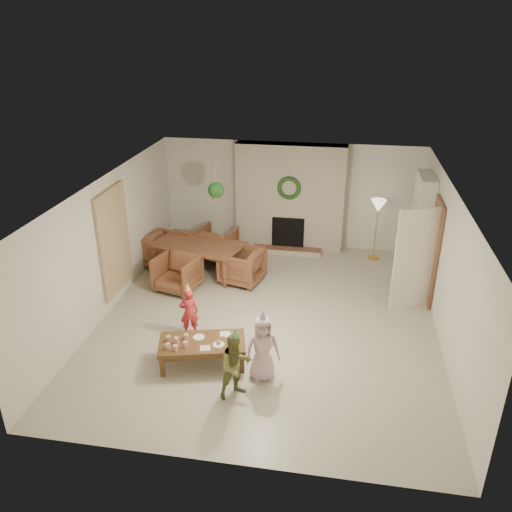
% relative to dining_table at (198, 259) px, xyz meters
% --- Properties ---
extents(floor, '(7.00, 7.00, 0.00)m').
position_rel_dining_table_xyz_m(floor, '(1.77, -1.60, -0.33)').
color(floor, '#B7B29E').
rests_on(floor, ground).
extents(ceiling, '(7.00, 7.00, 0.00)m').
position_rel_dining_table_xyz_m(ceiling, '(1.77, -1.60, 2.17)').
color(ceiling, white).
rests_on(ceiling, wall_back).
extents(wall_back, '(7.00, 0.00, 7.00)m').
position_rel_dining_table_xyz_m(wall_back, '(1.77, 1.90, 0.92)').
color(wall_back, silver).
rests_on(wall_back, floor).
extents(wall_front, '(7.00, 0.00, 7.00)m').
position_rel_dining_table_xyz_m(wall_front, '(1.77, -5.10, 0.92)').
color(wall_front, silver).
rests_on(wall_front, floor).
extents(wall_left, '(0.00, 7.00, 7.00)m').
position_rel_dining_table_xyz_m(wall_left, '(-1.23, -1.60, 0.92)').
color(wall_left, silver).
rests_on(wall_left, floor).
extents(wall_right, '(0.00, 7.00, 7.00)m').
position_rel_dining_table_xyz_m(wall_right, '(4.77, -1.60, 0.92)').
color(wall_right, silver).
rests_on(wall_right, floor).
extents(fireplace_mass, '(2.50, 0.40, 2.50)m').
position_rel_dining_table_xyz_m(fireplace_mass, '(1.77, 1.70, 0.92)').
color(fireplace_mass, maroon).
rests_on(fireplace_mass, floor).
extents(fireplace_hearth, '(1.60, 0.30, 0.12)m').
position_rel_dining_table_xyz_m(fireplace_hearth, '(1.77, 1.35, -0.27)').
color(fireplace_hearth, '#5D2719').
rests_on(fireplace_hearth, floor).
extents(fireplace_firebox, '(0.75, 0.12, 0.75)m').
position_rel_dining_table_xyz_m(fireplace_firebox, '(1.77, 1.52, 0.12)').
color(fireplace_firebox, black).
rests_on(fireplace_firebox, floor).
extents(fireplace_wreath, '(0.54, 0.10, 0.54)m').
position_rel_dining_table_xyz_m(fireplace_wreath, '(1.77, 1.47, 1.22)').
color(fireplace_wreath, '#1B4018').
rests_on(fireplace_wreath, fireplace_mass).
extents(floor_lamp_base, '(0.26, 0.26, 0.03)m').
position_rel_dining_table_xyz_m(floor_lamp_base, '(3.77, 1.40, -0.32)').
color(floor_lamp_base, gold).
rests_on(floor_lamp_base, floor).
extents(floor_lamp_post, '(0.03, 0.03, 1.27)m').
position_rel_dining_table_xyz_m(floor_lamp_post, '(3.77, 1.40, 0.32)').
color(floor_lamp_post, gold).
rests_on(floor_lamp_post, floor).
extents(floor_lamp_shade, '(0.34, 0.34, 0.28)m').
position_rel_dining_table_xyz_m(floor_lamp_shade, '(3.77, 1.40, 0.93)').
color(floor_lamp_shade, beige).
rests_on(floor_lamp_shade, floor_lamp_post).
extents(bookshelf_carcass, '(0.30, 1.00, 2.20)m').
position_rel_dining_table_xyz_m(bookshelf_carcass, '(4.61, 0.70, 0.77)').
color(bookshelf_carcass, white).
rests_on(bookshelf_carcass, floor).
extents(bookshelf_shelf_a, '(0.30, 0.92, 0.03)m').
position_rel_dining_table_xyz_m(bookshelf_shelf_a, '(4.59, 0.70, 0.12)').
color(bookshelf_shelf_a, white).
rests_on(bookshelf_shelf_a, bookshelf_carcass).
extents(bookshelf_shelf_b, '(0.30, 0.92, 0.03)m').
position_rel_dining_table_xyz_m(bookshelf_shelf_b, '(4.59, 0.70, 0.52)').
color(bookshelf_shelf_b, white).
rests_on(bookshelf_shelf_b, bookshelf_carcass).
extents(bookshelf_shelf_c, '(0.30, 0.92, 0.03)m').
position_rel_dining_table_xyz_m(bookshelf_shelf_c, '(4.59, 0.70, 0.92)').
color(bookshelf_shelf_c, white).
rests_on(bookshelf_shelf_c, bookshelf_carcass).
extents(bookshelf_shelf_d, '(0.30, 0.92, 0.03)m').
position_rel_dining_table_xyz_m(bookshelf_shelf_d, '(4.59, 0.70, 1.32)').
color(bookshelf_shelf_d, white).
rests_on(bookshelf_shelf_d, bookshelf_carcass).
extents(books_row_lower, '(0.20, 0.40, 0.24)m').
position_rel_dining_table_xyz_m(books_row_lower, '(4.57, 0.55, 0.26)').
color(books_row_lower, maroon).
rests_on(books_row_lower, bookshelf_shelf_a).
extents(books_row_mid, '(0.20, 0.44, 0.24)m').
position_rel_dining_table_xyz_m(books_row_mid, '(4.57, 0.75, 0.66)').
color(books_row_mid, '#296399').
rests_on(books_row_mid, bookshelf_shelf_b).
extents(books_row_upper, '(0.20, 0.36, 0.22)m').
position_rel_dining_table_xyz_m(books_row_upper, '(4.57, 0.60, 1.05)').
color(books_row_upper, gold).
rests_on(books_row_upper, bookshelf_shelf_c).
extents(door_frame, '(0.05, 0.86, 2.04)m').
position_rel_dining_table_xyz_m(door_frame, '(4.73, -0.40, 0.69)').
color(door_frame, brown).
rests_on(door_frame, floor).
extents(door_leaf, '(0.77, 0.32, 2.00)m').
position_rel_dining_table_xyz_m(door_leaf, '(4.35, -0.78, 0.67)').
color(door_leaf, beige).
rests_on(door_leaf, floor).
extents(curtain_panel, '(0.06, 1.20, 2.00)m').
position_rel_dining_table_xyz_m(curtain_panel, '(-1.19, -1.40, 0.92)').
color(curtain_panel, '#CABA8F').
rests_on(curtain_panel, wall_left).
extents(dining_table, '(2.10, 1.51, 0.67)m').
position_rel_dining_table_xyz_m(dining_table, '(0.00, 0.00, 0.00)').
color(dining_table, brown).
rests_on(dining_table, floor).
extents(dining_chair_near, '(0.97, 0.98, 0.74)m').
position_rel_dining_table_xyz_m(dining_chair_near, '(-0.21, -0.81, 0.03)').
color(dining_chair_near, brown).
rests_on(dining_chair_near, floor).
extents(dining_chair_far, '(0.97, 0.98, 0.74)m').
position_rel_dining_table_xyz_m(dining_chair_far, '(0.21, 0.81, 0.03)').
color(dining_chair_far, brown).
rests_on(dining_chair_far, floor).
extents(dining_chair_left, '(0.98, 0.97, 0.74)m').
position_rel_dining_table_xyz_m(dining_chair_left, '(-0.81, 0.21, 0.03)').
color(dining_chair_left, brown).
rests_on(dining_chair_left, floor).
extents(dining_chair_right, '(0.98, 0.97, 0.74)m').
position_rel_dining_table_xyz_m(dining_chair_right, '(1.01, -0.27, 0.03)').
color(dining_chair_right, brown).
rests_on(dining_chair_right, floor).
extents(hanging_plant_cord, '(0.01, 0.01, 0.70)m').
position_rel_dining_table_xyz_m(hanging_plant_cord, '(0.47, -0.10, 1.82)').
color(hanging_plant_cord, tan).
rests_on(hanging_plant_cord, ceiling).
extents(hanging_plant_pot, '(0.16, 0.16, 0.12)m').
position_rel_dining_table_xyz_m(hanging_plant_pot, '(0.47, -0.10, 1.47)').
color(hanging_plant_pot, '#A45834').
rests_on(hanging_plant_pot, hanging_plant_cord).
extents(hanging_plant_foliage, '(0.32, 0.32, 0.32)m').
position_rel_dining_table_xyz_m(hanging_plant_foliage, '(0.47, -0.10, 1.59)').
color(hanging_plant_foliage, '#174619').
rests_on(hanging_plant_foliage, hanging_plant_pot).
extents(coffee_table_top, '(1.47, 0.98, 0.06)m').
position_rel_dining_table_xyz_m(coffee_table_top, '(0.94, -3.15, 0.05)').
color(coffee_table_top, '#56381C').
rests_on(coffee_table_top, floor).
extents(coffee_table_apron, '(1.35, 0.86, 0.08)m').
position_rel_dining_table_xyz_m(coffee_table_apron, '(0.94, -3.15, -0.02)').
color(coffee_table_apron, '#56381C').
rests_on(coffee_table_apron, floor).
extents(coffee_leg_fl, '(0.09, 0.09, 0.35)m').
position_rel_dining_table_xyz_m(coffee_leg_fl, '(0.41, -3.57, -0.16)').
color(coffee_leg_fl, '#56381C').
rests_on(coffee_leg_fl, floor).
extents(coffee_leg_fr, '(0.09, 0.09, 0.35)m').
position_rel_dining_table_xyz_m(coffee_leg_fr, '(1.60, -3.27, -0.16)').
color(coffee_leg_fr, '#56381C').
rests_on(coffee_leg_fr, floor).
extents(coffee_leg_bl, '(0.09, 0.09, 0.35)m').
position_rel_dining_table_xyz_m(coffee_leg_bl, '(0.28, -3.03, -0.16)').
color(coffee_leg_bl, '#56381C').
rests_on(coffee_leg_bl, floor).
extents(coffee_leg_br, '(0.09, 0.09, 0.35)m').
position_rel_dining_table_xyz_m(coffee_leg_br, '(1.47, -2.74, -0.16)').
color(coffee_leg_br, '#56381C').
rests_on(coffee_leg_br, floor).
extents(cup_a, '(0.09, 0.09, 0.09)m').
position_rel_dining_table_xyz_m(cup_a, '(0.48, -3.43, 0.13)').
color(cup_a, white).
rests_on(cup_a, coffee_table_top).
extents(cup_b, '(0.09, 0.09, 0.09)m').
position_rel_dining_table_xyz_m(cup_b, '(0.43, -3.23, 0.13)').
color(cup_b, white).
rests_on(cup_b, coffee_table_top).
extents(cup_c, '(0.09, 0.09, 0.09)m').
position_rel_dining_table_xyz_m(cup_c, '(0.61, -3.45, 0.13)').
color(cup_c, white).
rests_on(cup_c, coffee_table_top).
extents(cup_d, '(0.09, 0.09, 0.09)m').
position_rel_dining_table_xyz_m(cup_d, '(0.56, -3.25, 0.13)').
color(cup_d, white).
rests_on(cup_d, coffee_table_top).
extents(cup_e, '(0.09, 0.09, 0.09)m').
position_rel_dining_table_xyz_m(cup_e, '(0.73, -3.33, 0.13)').
color(cup_e, white).
rests_on(cup_e, coffee_table_top).
extents(cup_f, '(0.09, 0.09, 0.09)m').
position_rel_dining_table_xyz_m(cup_f, '(0.68, -3.13, 0.13)').
color(cup_f, white).
rests_on(cup_f, coffee_table_top).
extents(plate_a, '(0.23, 0.23, 0.01)m').
position_rel_dining_table_xyz_m(plate_a, '(0.86, -3.04, 0.09)').
color(plate_a, white).
rests_on(plate_a, coffee_table_top).
extents(plate_b, '(0.23, 0.23, 0.01)m').
position_rel_dining_table_xyz_m(plate_b, '(1.22, -3.19, 0.09)').
color(plate_b, white).
rests_on(plate_b, coffee_table_top).
extents(plate_c, '(0.23, 0.23, 0.01)m').
position_rel_dining_table_xyz_m(plate_c, '(1.37, -2.94, 0.09)').
color(plate_c, white).
rests_on(plate_c, coffee_table_top).
extents(food_scoop, '(0.09, 0.09, 0.07)m').
position_rel_dining_table_xyz_m(food_scoop, '(1.22, -3.19, 0.13)').
color(food_scoop, tan).
rests_on(food_scoop, plate_b).
extents(napkin_left, '(0.19, 0.19, 0.01)m').
position_rel_dining_table_xyz_m(napkin_left, '(1.04, -3.32, 0.08)').
color(napkin_left, '#E3A7AA').
rests_on(napkin_left, coffee_table_top).
extents(napkin_right, '(0.19, 0.19, 0.01)m').
position_rel_dining_table_xyz_m(napkin_right, '(1.25, -2.88, 0.08)').
color(napkin_right, '#E3A7AA').
rests_on(napkin_right, coffee_table_top).
extents(child_red, '(0.38, 0.32, 0.89)m').
position_rel_dining_table_xyz_m(child_red, '(0.50, -2.37, 0.11)').
color(child_red, red).
rests_on(child_red, floor).
extents(party_hat_red, '(0.13, 0.13, 0.17)m').
position_rel_dining_table_xyz_m(party_hat_red, '(0.50, -2.37, 0.59)').
color(party_hat_red, '#FADE53').
rests_on(party_hat_red, child_red).
extents(child_plaid, '(0.63, 0.61, 1.02)m').
position_rel_dining_table_xyz_m(child_plaid, '(1.62, -3.80, 0.18)').
color(child_plaid, olive).
rests_on(child_plaid, floor).
extents(party_hat_plaid, '(0.15, 0.15, 0.17)m').
position_rel_dining_table_xyz_m(party_hat_plaid, '(1.62, -3.80, 0.73)').
color(party_hat_plaid, '#44A04E').
rests_on(party_hat_plaid, child_plaid).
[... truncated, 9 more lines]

